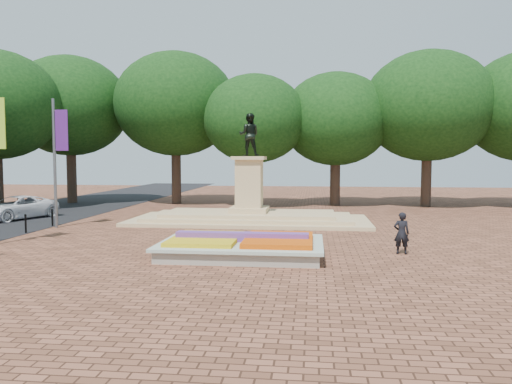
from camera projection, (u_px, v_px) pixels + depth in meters
ground at (226, 246)px, 21.65m from camera, size 90.00×90.00×0.00m
flower_bed at (243, 246)px, 19.53m from camera, size 6.30×4.30×0.91m
monument at (249, 207)px, 29.52m from camera, size 14.00×6.00×6.40m
tree_row_back at (295, 121)px, 38.76m from camera, size 44.80×8.80×10.43m
van at (16, 208)px, 30.88m from camera, size 3.96×5.68×1.44m
pedestrian at (402, 233)px, 19.77m from camera, size 0.62×0.42×1.68m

